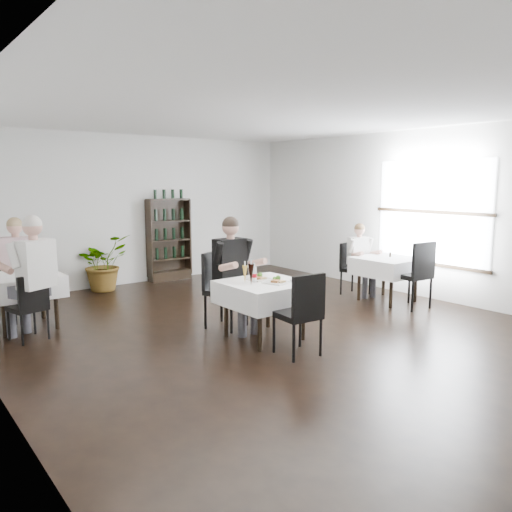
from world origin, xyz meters
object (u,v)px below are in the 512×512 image
at_px(main_table, 264,293).
at_px(potted_tree, 103,263).
at_px(wine_shelf, 169,240).
at_px(diner_main, 234,265).

distance_m(main_table, potted_tree, 4.24).
xyz_separation_m(wine_shelf, main_table, (-0.90, -4.31, -0.23)).
relative_size(wine_shelf, main_table, 1.70).
bearing_deg(potted_tree, diner_main, -82.43).
xyz_separation_m(wine_shelf, potted_tree, (-1.48, -0.11, -0.31)).
bearing_deg(wine_shelf, main_table, -101.78).
bearing_deg(wine_shelf, diner_main, -104.85).
relative_size(wine_shelf, diner_main, 1.09).
height_order(main_table, potted_tree, potted_tree).
distance_m(wine_shelf, main_table, 4.41).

